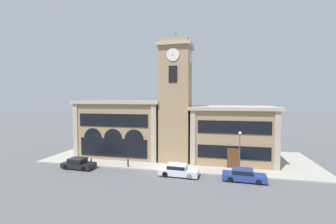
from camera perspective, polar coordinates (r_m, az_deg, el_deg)
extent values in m
plane|color=#56565B|center=(28.89, 0.01, -14.98)|extent=(300.00, 300.00, 0.00)
cube|color=#A39E93|center=(35.53, 2.56, -11.36)|extent=(38.68, 14.16, 0.15)
cube|color=#9E7F5B|center=(32.45, 1.98, 1.71)|extent=(4.16, 4.16, 16.34)
cube|color=tan|center=(33.30, 2.01, 16.31)|extent=(4.86, 4.86, 0.45)
cube|color=#9E7F5B|center=(33.43, 2.01, 17.18)|extent=(3.83, 3.83, 0.60)
cylinder|color=#4C4C51|center=(33.65, 2.01, 18.67)|extent=(0.10, 0.10, 1.20)
cylinder|color=silver|center=(30.93, 1.25, 14.34)|extent=(1.70, 0.10, 1.70)
cylinder|color=black|center=(30.86, 1.23, 14.37)|extent=(0.14, 0.04, 0.14)
cylinder|color=silver|center=(32.66, 5.79, 13.73)|extent=(0.10, 1.70, 1.70)
cylinder|color=black|center=(32.65, 5.91, 13.73)|extent=(0.04, 0.14, 0.14)
cube|color=black|center=(30.55, 1.25, 9.65)|extent=(1.16, 0.10, 2.20)
cube|color=#9E7F5B|center=(37.76, -10.68, -4.21)|extent=(12.96, 9.14, 8.35)
cube|color=tan|center=(37.45, -10.75, 2.48)|extent=(13.66, 9.84, 0.45)
cube|color=tan|center=(36.72, -22.45, -4.61)|extent=(0.70, 0.16, 8.35)
cube|color=tan|center=(31.37, -3.69, -5.67)|extent=(0.70, 0.16, 8.35)
cube|color=black|center=(33.40, -13.85, -2.04)|extent=(10.63, 0.10, 1.84)
cube|color=black|center=(33.99, -13.76, -8.79)|extent=(10.37, 0.10, 2.67)
cylinder|color=black|center=(35.28, -18.54, -6.21)|extent=(2.85, 0.06, 2.85)
cylinder|color=black|center=(33.73, -13.80, -6.57)|extent=(2.85, 0.06, 2.85)
cylinder|color=black|center=(32.44, -8.62, -6.90)|extent=(2.85, 0.06, 2.85)
cube|color=#9E7F5B|center=(34.83, 15.81, -5.55)|extent=(11.18, 9.14, 7.56)
cube|color=tan|center=(34.45, 15.91, 1.05)|extent=(11.88, 9.84, 0.45)
cube|color=tan|center=(30.37, 6.31, -6.73)|extent=(0.70, 0.16, 7.56)
cube|color=tan|center=(31.05, 26.06, -6.82)|extent=(0.70, 0.16, 7.56)
cube|color=black|center=(30.04, 16.34, -3.75)|extent=(9.17, 0.10, 1.66)
cube|color=#5B3319|center=(30.78, 16.22, -11.32)|extent=(1.50, 0.12, 2.72)
cube|color=black|center=(30.60, 16.25, -9.83)|extent=(9.17, 0.10, 1.69)
cube|color=black|center=(32.20, -21.73, -12.38)|extent=(4.30, 2.03, 0.61)
cube|color=black|center=(32.15, -22.00, -11.31)|extent=(2.10, 1.74, 0.59)
cube|color=black|center=(32.15, -22.00, -11.31)|extent=(2.03, 1.77, 0.44)
cylinder|color=black|center=(32.12, -18.94, -12.66)|extent=(0.66, 0.25, 0.65)
cylinder|color=black|center=(30.88, -20.67, -13.34)|extent=(0.66, 0.25, 0.65)
cylinder|color=black|center=(33.63, -22.69, -12.01)|extent=(0.66, 0.25, 0.65)
cylinder|color=black|center=(32.44, -24.48, -12.62)|extent=(0.66, 0.25, 0.65)
cube|color=silver|center=(27.28, 2.71, -14.93)|extent=(4.69, 1.98, 0.67)
cube|color=silver|center=(27.14, 2.33, -13.68)|extent=(2.29, 1.68, 0.54)
cube|color=black|center=(27.14, 2.33, -13.68)|extent=(2.20, 1.71, 0.41)
cylinder|color=black|center=(27.78, 6.05, -15.01)|extent=(0.69, 0.26, 0.68)
cylinder|color=black|center=(26.37, 5.47, -16.02)|extent=(0.69, 0.26, 0.68)
cylinder|color=black|center=(28.37, 0.16, -14.60)|extent=(0.69, 0.26, 0.68)
cylinder|color=black|center=(26.99, -0.73, -15.54)|extent=(0.69, 0.26, 0.68)
cube|color=navy|center=(27.08, 18.72, -15.30)|extent=(4.72, 2.01, 0.64)
cube|color=navy|center=(26.89, 18.34, -14.11)|extent=(2.30, 1.70, 0.53)
cube|color=black|center=(26.89, 18.34, -14.11)|extent=(2.22, 1.73, 0.40)
cylinder|color=black|center=(27.98, 21.67, -15.13)|extent=(0.65, 0.25, 0.64)
cylinder|color=black|center=(26.53, 22.03, -16.16)|extent=(0.65, 0.25, 0.64)
cylinder|color=black|center=(27.83, 15.57, -15.12)|extent=(0.65, 0.25, 0.64)
cylinder|color=black|center=(26.36, 15.56, -16.17)|extent=(0.65, 0.25, 0.64)
cylinder|color=#4C4C51|center=(28.11, 17.74, -10.30)|extent=(0.12, 0.12, 4.75)
sphere|color=silver|center=(27.63, 17.83, -5.14)|extent=(0.36, 0.36, 0.36)
cylinder|color=black|center=(30.78, -10.11, -12.71)|extent=(0.18, 0.18, 0.90)
sphere|color=black|center=(30.63, -10.12, -11.75)|extent=(0.16, 0.16, 0.16)
cylinder|color=red|center=(33.12, -18.93, -11.86)|extent=(0.22, 0.22, 0.70)
sphere|color=red|center=(33.01, -18.94, -11.15)|extent=(0.19, 0.19, 0.19)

